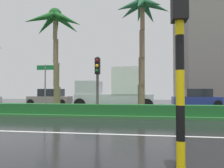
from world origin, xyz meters
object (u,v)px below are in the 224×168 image
(car_in_traffic_second, at_px, (50,98))
(palm_tree_centre, at_px, (142,17))
(box_truck_lead, at_px, (115,91))
(palm_tree_centre_left, at_px, (55,28))
(traffic_signal_median_right, at_px, (97,75))
(car_in_traffic_third, at_px, (197,98))
(street_name_sign, at_px, (45,82))
(traffic_signal_foreground, at_px, (179,31))

(car_in_traffic_second, bearing_deg, palm_tree_centre, 143.97)
(box_truck_lead, bearing_deg, palm_tree_centre, 119.95)
(palm_tree_centre_left, height_order, traffic_signal_median_right, palm_tree_centre_left)
(traffic_signal_median_right, bearing_deg, car_in_traffic_third, 47.97)
(palm_tree_centre_left, relative_size, car_in_traffic_third, 1.68)
(palm_tree_centre_left, height_order, car_in_traffic_second, palm_tree_centre_left)
(street_name_sign, height_order, car_in_traffic_third, street_name_sign)
(car_in_traffic_second, bearing_deg, palm_tree_centre_left, 116.77)
(palm_tree_centre, xyz_separation_m, street_name_sign, (-5.91, -1.55, -4.28))
(traffic_signal_foreground, bearing_deg, traffic_signal_median_right, -67.69)
(palm_tree_centre_left, xyz_separation_m, box_truck_lead, (3.80, 3.75, -4.43))
(traffic_signal_median_right, bearing_deg, traffic_signal_foreground, -67.69)
(car_in_traffic_second, xyz_separation_m, box_truck_lead, (7.17, -2.93, 0.72))
(car_in_traffic_third, bearing_deg, box_truck_lead, 23.37)
(traffic_signal_median_right, relative_size, street_name_sign, 1.14)
(palm_tree_centre, height_order, traffic_signal_foreground, palm_tree_centre)
(street_name_sign, bearing_deg, palm_tree_centre, 14.70)
(palm_tree_centre_left, bearing_deg, street_name_sign, -85.04)
(traffic_signal_median_right, bearing_deg, car_in_traffic_second, 128.99)
(traffic_signal_median_right, distance_m, car_in_traffic_second, 10.90)
(box_truck_lead, height_order, car_in_traffic_third, box_truck_lead)
(traffic_signal_median_right, height_order, car_in_traffic_second, traffic_signal_median_right)
(traffic_signal_foreground, bearing_deg, palm_tree_centre, -86.27)
(palm_tree_centre_left, relative_size, palm_tree_centre, 0.94)
(car_in_traffic_second, distance_m, car_in_traffic_third, 14.57)
(traffic_signal_foreground, relative_size, box_truck_lead, 0.61)
(car_in_traffic_second, bearing_deg, box_truck_lead, 157.76)
(palm_tree_centre_left, distance_m, traffic_signal_median_right, 5.15)
(palm_tree_centre_left, relative_size, traffic_signal_foreground, 1.85)
(traffic_signal_foreground, xyz_separation_m, car_in_traffic_second, (-10.05, 16.35, -1.86))
(palm_tree_centre_left, height_order, palm_tree_centre, palm_tree_centre)
(street_name_sign, bearing_deg, traffic_signal_foreground, -50.56)
(car_in_traffic_third, bearing_deg, car_in_traffic_second, 1.04)
(traffic_signal_median_right, distance_m, traffic_signal_foreground, 8.62)
(traffic_signal_median_right, bearing_deg, palm_tree_centre_left, 153.61)
(palm_tree_centre, relative_size, traffic_signal_median_right, 2.25)
(palm_tree_centre_left, bearing_deg, palm_tree_centre, -1.67)
(box_truck_lead, distance_m, car_in_traffic_third, 8.09)
(traffic_signal_median_right, xyz_separation_m, box_truck_lead, (0.39, 5.44, -0.95))
(car_in_traffic_second, height_order, box_truck_lead, box_truck_lead)
(street_name_sign, bearing_deg, box_truck_lead, 56.35)
(palm_tree_centre, relative_size, street_name_sign, 2.56)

